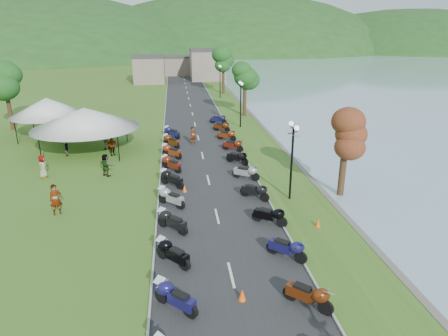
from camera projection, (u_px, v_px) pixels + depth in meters
name	position (u px, v px, depth m)	size (l,w,h in m)	color
road	(195.00, 124.00, 46.17)	(7.00, 120.00, 0.02)	#2B2B2D
hills_backdrop	(177.00, 50.00, 195.88)	(360.00, 120.00, 76.00)	#285621
far_building	(174.00, 67.00, 87.21)	(18.00, 16.00, 5.00)	gray
moto_row_left	(173.00, 209.00, 23.38)	(2.60, 38.61, 1.10)	#331411
moto_row_right	(250.00, 181.00, 27.65)	(2.60, 41.92, 1.10)	#331411
vendor_tent_main	(86.00, 130.00, 35.41)	(6.23, 6.23, 4.00)	silver
vendor_tent_side	(49.00, 118.00, 40.31)	(4.90, 4.90, 4.00)	silver
tree_lakeside	(345.00, 150.00, 25.80)	(2.24, 2.24, 6.21)	#236020
pedestrian_a	(58.00, 214.00, 24.02)	(0.69, 0.51, 1.90)	slate
pedestrian_b	(106.00, 149.00, 36.82)	(0.82, 0.45, 1.68)	slate
pedestrian_c	(67.00, 156.00, 34.86)	(1.04, 0.43, 1.61)	slate
traffic_cone_near	(242.00, 295.00, 16.35)	(0.34, 0.34, 0.53)	#F2590C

